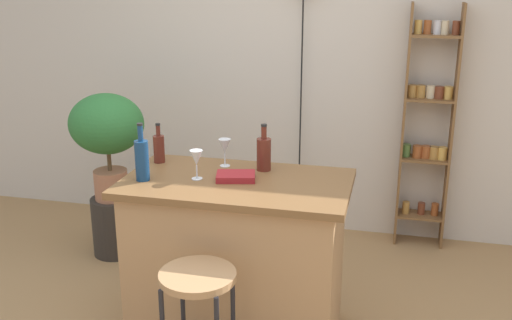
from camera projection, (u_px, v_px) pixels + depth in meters
The scene contains 12 objects.
back_wall at pixel (292, 56), 4.63m from camera, with size 6.40×0.10×2.80m, color beige.
kitchen_counter at pixel (237, 258), 3.38m from camera, with size 1.24×0.71×0.95m.
bar_stool at pixel (198, 304), 2.84m from camera, with size 0.37×0.37×0.68m.
spice_shelf at pixel (427, 126), 4.38m from camera, with size 0.36×0.18×1.83m.
plant_stool at pixel (114, 226), 4.43m from camera, with size 0.32×0.32×0.44m, color #2D2823.
potted_plant at pixel (107, 130), 4.21m from camera, with size 0.54×0.48×0.78m.
bottle_olive_oil at pixel (142, 159), 3.20m from camera, with size 0.08×0.08×0.32m.
bottle_soda_blue at pixel (159, 148), 3.51m from camera, with size 0.07×0.07×0.24m.
bottle_wine_red at pixel (264, 153), 3.37m from camera, with size 0.08×0.08×0.27m.
wine_glass_left at pixel (196, 159), 3.22m from camera, with size 0.07×0.07×0.16m.
wine_glass_center at pixel (225, 147), 3.43m from camera, with size 0.07×0.07×0.16m.
cookbook at pixel (236, 176), 3.24m from camera, with size 0.21×0.15×0.04m, color maroon.
Camera 1 is at (0.82, -2.64, 2.04)m, focal length 41.64 mm.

